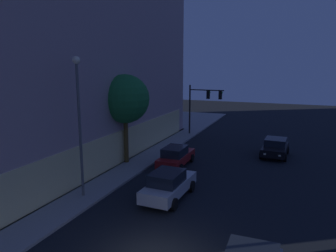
{
  "coord_description": "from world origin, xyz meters",
  "views": [
    {
      "loc": [
        -10.38,
        -4.82,
        7.73
      ],
      "look_at": [
        9.17,
        3.06,
        3.73
      ],
      "focal_mm": 33.62,
      "sensor_mm": 36.0,
      "label": 1
    }
  ],
  "objects": [
    {
      "name": "sidewalk_tree",
      "position": [
        10.99,
        7.39,
        5.23
      ],
      "size": [
        3.82,
        3.82,
        7.01
      ],
      "color": "brown",
      "rests_on": "sidewalk_corner"
    },
    {
      "name": "traffic_light_far_corner",
      "position": [
        23.35,
        4.59,
        4.02
      ],
      "size": [
        0.43,
        3.99,
        5.55
      ],
      "color": "black",
      "rests_on": "sidewalk_corner"
    },
    {
      "name": "car_black",
      "position": [
        17.77,
        -3.56,
        0.8
      ],
      "size": [
        4.15,
        2.32,
        1.54
      ],
      "color": "black",
      "rests_on": "ground"
    },
    {
      "name": "street_lamp_sidewalk",
      "position": [
        4.15,
        6.51,
        5.25
      ],
      "size": [
        0.44,
        0.44,
        8.14
      ],
      "color": "#5A5A5A",
      "rests_on": "sidewalk_corner"
    },
    {
      "name": "car_silver",
      "position": [
        5.96,
        1.73,
        0.86
      ],
      "size": [
        4.68,
        2.19,
        1.72
      ],
      "color": "#B7BABF",
      "rests_on": "ground"
    },
    {
      "name": "car_red",
      "position": [
        11.88,
        3.49,
        0.81
      ],
      "size": [
        4.57,
        1.98,
        1.61
      ],
      "color": "maroon",
      "rests_on": "ground"
    }
  ]
}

